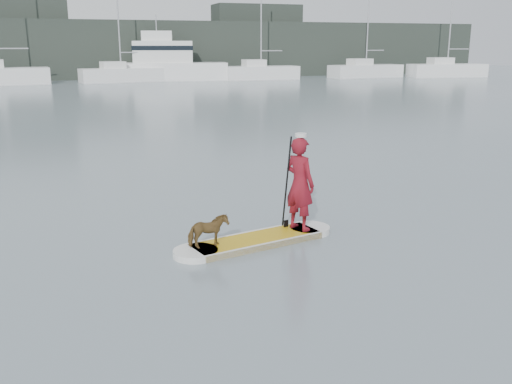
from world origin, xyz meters
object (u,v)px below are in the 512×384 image
object	(u,v)px
sailboat_c	(0,75)
sailboat_f	(365,69)
dog	(208,231)
sailboat_e	(260,72)
paddler	(300,184)
paddleboard	(256,241)
sailboat_g	(446,69)
motor_yacht_a	(169,62)
sailboat_d	(121,73)

from	to	relation	value
sailboat_c	sailboat_f	distance (m)	37.17
dog	sailboat_e	distance (m)	50.88
paddler	sailboat_f	world-z (taller)	sailboat_f
paddleboard	sailboat_f	bearing A→B (deg)	45.81
sailboat_c	sailboat_g	size ratio (longest dim) A/B	0.90
sailboat_f	sailboat_g	bearing A→B (deg)	-20.42
dog	paddleboard	bearing A→B (deg)	-83.92
sailboat_g	paddleboard	bearing A→B (deg)	-122.91
sailboat_f	sailboat_g	size ratio (longest dim) A/B	0.96
dog	motor_yacht_a	world-z (taller)	motor_yacht_a
paddleboard	sailboat_e	bearing A→B (deg)	57.85
sailboat_e	sailboat_g	size ratio (longest dim) A/B	0.85
sailboat_c	sailboat_g	xyz separation A→B (m)	(46.28, -2.22, 0.02)
paddler	sailboat_e	world-z (taller)	sailboat_e
sailboat_g	sailboat_c	bearing A→B (deg)	-176.12
paddleboard	sailboat_f	world-z (taller)	sailboat_f
sailboat_e	sailboat_f	xyz separation A→B (m)	(12.22, -0.05, 0.06)
motor_yacht_a	sailboat_g	bearing A→B (deg)	2.69
dog	sailboat_g	size ratio (longest dim) A/B	0.05
sailboat_c	sailboat_d	xyz separation A→B (m)	(10.79, 0.49, -0.06)
sailboat_e	motor_yacht_a	xyz separation A→B (m)	(-9.21, 1.75, 1.00)
paddler	motor_yacht_a	bearing A→B (deg)	-33.52
dog	sailboat_f	world-z (taller)	sailboat_f
sailboat_d	sailboat_f	xyz separation A→B (m)	(26.38, -0.72, 0.04)
dog	sailboat_e	world-z (taller)	sailboat_e
dog	motor_yacht_a	distance (m)	50.28
paddleboard	sailboat_g	distance (m)	59.13
dog	sailboat_c	xyz separation A→B (m)	(-7.68, 48.04, 0.46)
sailboat_f	paddler	bearing A→B (deg)	-128.31
paddler	sailboat_d	xyz separation A→B (m)	(1.18, 48.08, -0.20)
sailboat_f	sailboat_g	distance (m)	9.33
sailboat_e	sailboat_c	bearing A→B (deg)	178.52
sailboat_e	sailboat_g	distance (m)	21.43
sailboat_c	sailboat_g	distance (m)	46.34
sailboat_d	sailboat_e	bearing A→B (deg)	-12.77
paddleboard	sailboat_e	xyz separation A→B (m)	(16.30, 47.63, 0.75)
dog	paddler	bearing A→B (deg)	-83.92
sailboat_f	motor_yacht_a	bearing A→B (deg)	167.10
paddleboard	paddler	distance (m)	1.38
dog	sailboat_g	xyz separation A→B (m)	(38.60, 45.82, 0.48)
motor_yacht_a	sailboat_e	bearing A→B (deg)	-1.00
sailboat_d	sailboat_e	distance (m)	14.18
paddler	sailboat_g	distance (m)	58.34
paddleboard	paddler	size ratio (longest dim) A/B	1.78
paddler	sailboat_d	world-z (taller)	sailboat_d
paddler	sailboat_d	distance (m)	48.09
sailboat_d	motor_yacht_a	bearing A→B (deg)	2.21
dog	sailboat_f	xyz separation A→B (m)	(29.49, 47.81, 0.44)
sailboat_f	motor_yacht_a	xyz separation A→B (m)	(-21.42, 1.79, 0.94)
sailboat_d	sailboat_f	bearing A→B (deg)	-11.61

